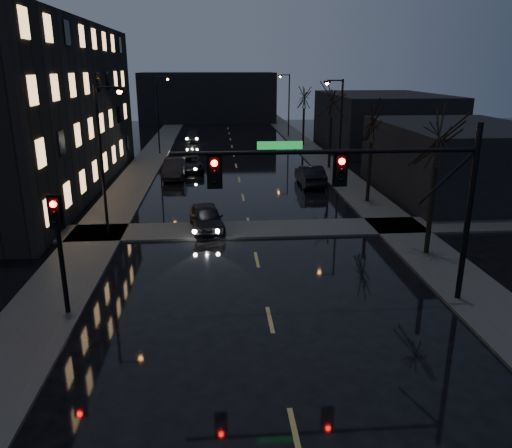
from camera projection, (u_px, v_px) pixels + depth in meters
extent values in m
cube|color=#2D2D2B|center=(140.00, 173.00, 43.31)|extent=(3.00, 140.00, 0.12)
cube|color=#2D2D2B|center=(332.00, 170.00, 44.60)|extent=(3.00, 140.00, 0.12)
cube|color=#2D2D2B|center=(250.00, 229.00, 28.27)|extent=(40.00, 3.00, 0.12)
cube|color=black|center=(13.00, 108.00, 36.17)|extent=(12.00, 30.00, 12.00)
cube|color=black|center=(458.00, 160.00, 35.85)|extent=(10.00, 14.00, 5.00)
cube|color=black|center=(381.00, 121.00, 56.72)|extent=(12.00, 18.00, 6.00)
cube|color=black|center=(208.00, 97.00, 83.42)|extent=(22.00, 10.00, 8.00)
cylinder|color=black|center=(468.00, 216.00, 18.78)|extent=(0.22, 0.22, 7.00)
cylinder|color=black|center=(327.00, 152.00, 17.61)|extent=(11.00, 0.16, 0.16)
cylinder|color=black|center=(447.00, 177.00, 18.26)|extent=(2.05, 0.10, 2.05)
cube|color=#0C591E|center=(280.00, 145.00, 17.41)|extent=(1.60, 0.04, 0.28)
cube|color=black|center=(215.00, 172.00, 17.51)|extent=(0.35, 0.28, 1.05)
sphere|color=#FF0705|center=(214.00, 163.00, 17.26)|extent=(0.22, 0.22, 0.22)
cube|color=black|center=(340.00, 170.00, 17.85)|extent=(0.35, 0.28, 1.05)
sphere|color=#FF0705|center=(342.00, 161.00, 17.60)|extent=(0.22, 0.22, 0.22)
cylinder|color=black|center=(62.00, 260.00, 18.03)|extent=(0.18, 0.18, 4.40)
cube|color=black|center=(56.00, 212.00, 17.49)|extent=(0.35, 0.28, 1.05)
sphere|color=#FF0705|center=(53.00, 204.00, 17.24)|extent=(0.22, 0.22, 0.22)
cylinder|color=black|center=(431.00, 212.00, 23.99)|extent=(0.24, 0.24, 4.40)
cylinder|color=black|center=(369.00, 173.00, 33.54)|extent=(0.24, 0.24, 4.12)
cylinder|color=black|center=(330.00, 143.00, 44.86)|extent=(0.24, 0.24, 4.68)
cylinder|color=black|center=(303.00, 127.00, 58.23)|extent=(0.24, 0.24, 4.29)
cylinder|color=black|center=(102.00, 165.00, 26.02)|extent=(0.16, 0.16, 8.00)
cylinder|color=black|center=(107.00, 87.00, 24.89)|extent=(1.20, 0.10, 0.10)
cube|color=black|center=(119.00, 89.00, 24.97)|extent=(0.50, 0.25, 0.15)
sphere|color=orange|center=(119.00, 91.00, 25.00)|extent=(0.28, 0.28, 0.28)
cylinder|color=black|center=(158.00, 116.00, 51.69)|extent=(0.16, 0.16, 8.00)
cylinder|color=black|center=(161.00, 77.00, 50.56)|extent=(1.20, 0.10, 0.10)
cube|color=black|center=(167.00, 78.00, 50.64)|extent=(0.50, 0.25, 0.15)
sphere|color=orange|center=(168.00, 79.00, 50.67)|extent=(0.28, 0.28, 0.28)
cylinder|color=black|center=(340.00, 133.00, 38.61)|extent=(0.16, 0.16, 8.00)
cylinder|color=black|center=(335.00, 80.00, 37.39)|extent=(1.20, 0.10, 0.10)
cube|color=black|center=(327.00, 82.00, 37.38)|extent=(0.50, 0.25, 0.15)
sphere|color=orange|center=(327.00, 83.00, 37.41)|extent=(0.28, 0.28, 0.28)
cylinder|color=black|center=(289.00, 106.00, 65.23)|extent=(0.16, 0.16, 8.00)
cylinder|color=black|center=(285.00, 75.00, 64.01)|extent=(1.20, 0.10, 0.10)
cube|color=black|center=(280.00, 76.00, 64.00)|extent=(0.50, 0.25, 0.15)
sphere|color=orange|center=(280.00, 76.00, 64.03)|extent=(0.28, 0.28, 0.28)
imported|color=black|center=(207.00, 218.00, 28.15)|extent=(2.24, 4.46, 1.46)
imported|color=black|center=(175.00, 168.00, 41.41)|extent=(1.74, 4.92, 1.62)
imported|color=black|center=(189.00, 164.00, 43.97)|extent=(2.87, 5.15, 1.36)
imported|color=black|center=(193.00, 136.00, 61.81)|extent=(2.00, 4.47, 1.27)
imported|color=black|center=(310.00, 175.00, 38.86)|extent=(1.77, 4.85, 1.59)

